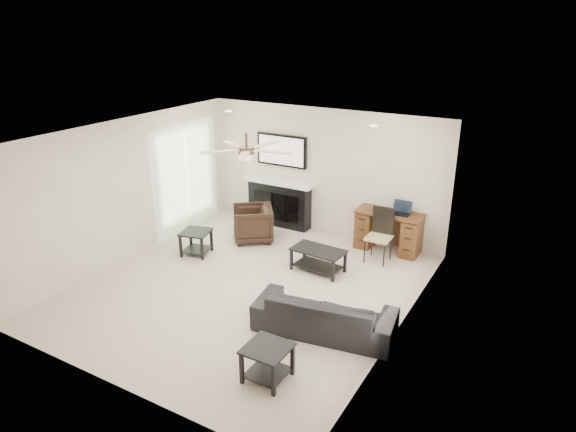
% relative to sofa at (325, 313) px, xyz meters
% --- Properties ---
extents(room_shell, '(5.50, 5.54, 2.52)m').
position_rel_sofa_xyz_m(room_shell, '(-1.44, 0.58, 1.40)').
color(room_shell, beige).
rests_on(room_shell, ground).
extents(sofa, '(2.03, 1.04, 0.57)m').
position_rel_sofa_xyz_m(sofa, '(0.00, 0.00, 0.00)').
color(sofa, black).
rests_on(sofa, ground).
extents(armchair, '(1.05, 1.04, 0.69)m').
position_rel_sofa_xyz_m(armchair, '(-2.60, 2.15, 0.06)').
color(armchair, black).
rests_on(armchair, ground).
extents(coffee_table, '(0.93, 0.56, 0.40)m').
position_rel_sofa_xyz_m(coffee_table, '(-0.90, 1.60, -0.08)').
color(coffee_table, black).
rests_on(coffee_table, ground).
extents(end_table_near, '(0.52, 0.52, 0.45)m').
position_rel_sofa_xyz_m(end_table_near, '(-0.15, -1.25, -0.06)').
color(end_table_near, black).
rests_on(end_table_near, ground).
extents(end_table_left, '(0.61, 0.61, 0.45)m').
position_rel_sofa_xyz_m(end_table_left, '(-3.15, 1.10, -0.06)').
color(end_table_left, black).
rests_on(end_table_left, ground).
extents(fireplace_unit, '(1.52, 0.34, 1.91)m').
position_rel_sofa_xyz_m(fireplace_unit, '(-2.56, 3.08, 0.67)').
color(fireplace_unit, black).
rests_on(fireplace_unit, ground).
extents(desk, '(1.22, 0.56, 0.76)m').
position_rel_sofa_xyz_m(desk, '(-0.15, 3.02, 0.10)').
color(desk, '#381F0E').
rests_on(desk, ground).
extents(desk_chair, '(0.42, 0.44, 0.97)m').
position_rel_sofa_xyz_m(desk_chair, '(-0.15, 2.47, 0.20)').
color(desk_chair, black).
rests_on(desk_chair, ground).
extents(laptop, '(0.33, 0.24, 0.23)m').
position_rel_sofa_xyz_m(laptop, '(0.05, 3.00, 0.59)').
color(laptop, black).
rests_on(laptop, desk).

